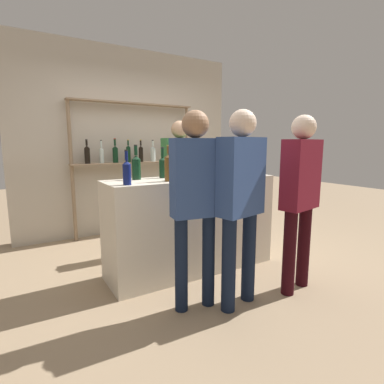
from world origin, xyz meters
TOP-DOWN VIEW (x-y plane):
  - ground_plane at (0.00, 0.00)m, footprint 16.00×16.00m
  - bar_counter at (0.00, 0.00)m, footprint 1.85×0.56m
  - back_wall at (0.00, 1.88)m, footprint 3.45×0.12m
  - back_shelf at (0.01, 1.70)m, footprint 1.90×0.18m
  - counter_bottle_0 at (-0.27, 0.16)m, footprint 0.08×0.08m
  - counter_bottle_1 at (-0.78, -0.18)m, footprint 0.07×0.07m
  - counter_bottle_2 at (-0.35, -0.14)m, footprint 0.08×0.08m
  - counter_bottle_3 at (0.48, 0.14)m, footprint 0.08×0.08m
  - counter_bottle_4 at (-0.56, 0.16)m, footprint 0.09×0.09m
  - wine_glass at (0.09, 0.02)m, footprint 0.08×0.08m
  - ice_bucket at (0.61, -0.06)m, footprint 0.20×0.20m
  - cork_jar at (-0.20, -0.11)m, footprint 0.14×0.14m
  - customer_left at (-0.39, -0.69)m, footprint 0.41×0.23m
  - customer_center at (-0.05, -0.85)m, footprint 0.45×0.27m
  - server_behind_counter at (0.23, 0.68)m, footprint 0.45×0.22m
  - customer_right at (0.60, -0.92)m, footprint 0.44×0.26m

SIDE VIEW (x-z plane):
  - ground_plane at x=0.00m, z-range 0.00..0.00m
  - bar_counter at x=0.00m, z-range 0.00..1.02m
  - customer_right at x=0.60m, z-range 0.15..1.78m
  - customer_center at x=-0.05m, z-range 0.15..1.80m
  - server_behind_counter at x=0.23m, z-range 0.14..1.81m
  - customer_left at x=-0.39m, z-range 0.16..1.80m
  - cork_jar at x=-0.20m, z-range 1.02..1.16m
  - ice_bucket at x=0.61m, z-range 1.02..1.25m
  - counter_bottle_1 at x=-0.78m, z-range 0.98..1.29m
  - counter_bottle_0 at x=-0.27m, z-range 0.98..1.30m
  - wine_glass at x=0.09m, z-range 1.06..1.24m
  - counter_bottle_4 at x=-0.56m, z-range 0.98..1.33m
  - counter_bottle_3 at x=0.48m, z-range 0.99..1.33m
  - counter_bottle_2 at x=-0.35m, z-range 0.99..1.34m
  - back_shelf at x=0.01m, z-range 0.29..2.27m
  - back_wall at x=0.00m, z-range 0.00..2.80m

